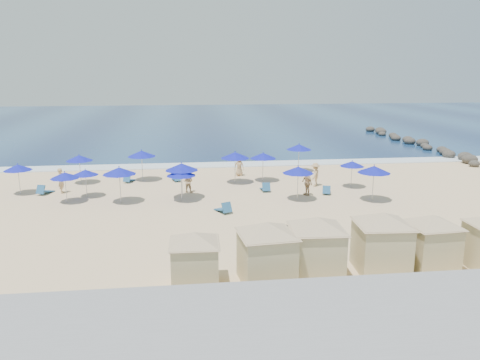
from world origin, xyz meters
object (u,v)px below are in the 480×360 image
object	(u,v)px
umbrella_0	(18,167)
umbrella_3	(119,171)
umbrella_1	(85,172)
beachgoer_3	(315,174)
cabana_2	(317,239)
umbrella_2	(79,158)
cabana_0	(195,252)
trash_bin	(283,235)
umbrella_8	(298,170)
umbrella_11	(374,169)
umbrella_7	(235,155)
umbrella_5	(182,167)
beachgoer_4	(239,166)
beachgoer_0	(61,181)
umbrella_9	(263,156)
cabana_4	(432,234)
umbrella_10	(352,164)
umbrella_4	(142,154)
cabana_1	(267,245)
umbrella_12	(299,147)
cabana_3	(382,234)
rock_jetty	(414,142)
umbrella_6	(181,173)
umbrella_13	(65,175)
beachgoer_1	(188,182)

from	to	relation	value
umbrella_0	umbrella_3	size ratio (longest dim) A/B	0.89
umbrella_1	beachgoer_3	xyz separation A→B (m)	(16.95, 1.23, -0.87)
cabana_2	umbrella_2	size ratio (longest dim) A/B	1.97
cabana_0	umbrella_3	bearing A→B (deg)	109.43
trash_bin	umbrella_1	distance (m)	16.00
cabana_2	umbrella_2	xyz separation A→B (m)	(-13.75, 18.86, 0.37)
umbrella_8	umbrella_11	distance (m)	5.12
umbrella_3	umbrella_7	distance (m)	9.54
umbrella_3	umbrella_11	size ratio (longest dim) A/B	1.00
umbrella_5	beachgoer_4	bearing A→B (deg)	54.70
cabana_2	beachgoer_0	xyz separation A→B (m)	(-14.50, 16.01, -0.75)
cabana_0	beachgoer_4	world-z (taller)	cabana_0
umbrella_8	umbrella_9	size ratio (longest dim) A/B	1.02
cabana_4	umbrella_10	bearing A→B (deg)	83.61
umbrella_3	umbrella_4	xyz separation A→B (m)	(0.94, 6.47, 0.02)
umbrella_4	beachgoer_0	distance (m)	6.57
beachgoer_3	cabana_1	bearing A→B (deg)	6.59
umbrella_0	umbrella_12	world-z (taller)	umbrella_12
beachgoer_0	beachgoer_3	bearing A→B (deg)	-102.81
cabana_3	umbrella_5	bearing A→B (deg)	123.78
rock_jetty	umbrella_10	world-z (taller)	umbrella_10
umbrella_9	cabana_2	bearing A→B (deg)	-92.25
rock_jetty	cabana_3	world-z (taller)	cabana_3
umbrella_4	umbrella_6	size ratio (longest dim) A/B	1.12
umbrella_1	umbrella_5	xyz separation A→B (m)	(6.72, -1.28, 0.49)
umbrella_8	beachgoer_0	world-z (taller)	umbrella_8
umbrella_8	umbrella_10	distance (m)	5.81
umbrella_10	umbrella_11	bearing A→B (deg)	-88.48
umbrella_3	umbrella_6	distance (m)	4.10
cabana_0	cabana_3	xyz separation A→B (m)	(8.28, 0.59, 0.22)
cabana_2	umbrella_13	xyz separation A→B (m)	(-13.54, 13.26, 0.22)
cabana_3	umbrella_9	xyz separation A→B (m)	(-2.33, 17.68, 0.40)
umbrella_9	umbrella_12	world-z (taller)	umbrella_12
cabana_3	umbrella_5	distance (m)	15.83
cabana_3	umbrella_8	size ratio (longest dim) A/B	1.92
umbrella_0	umbrella_2	world-z (taller)	umbrella_2
umbrella_3	umbrella_11	world-z (taller)	umbrella_11
umbrella_5	umbrella_11	size ratio (longest dim) A/B	1.02
cabana_2	umbrella_12	distance (m)	21.71
umbrella_13	beachgoer_4	size ratio (longest dim) A/B	1.33
cabana_3	umbrella_3	world-z (taller)	cabana_3
umbrella_7	beachgoer_3	xyz separation A→B (m)	(6.06, -1.64, -1.35)
umbrella_5	umbrella_11	world-z (taller)	umbrella_5
rock_jetty	umbrella_12	distance (m)	21.83
cabana_3	umbrella_3	size ratio (longest dim) A/B	1.85
cabana_1	beachgoer_0	distance (m)	20.47
umbrella_2	beachgoer_1	size ratio (longest dim) A/B	1.50
cabana_3	umbrella_4	xyz separation A→B (m)	(-12.00, 19.09, 0.53)
umbrella_5	cabana_3	bearing A→B (deg)	-56.22
umbrella_13	beachgoer_0	bearing A→B (deg)	109.24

